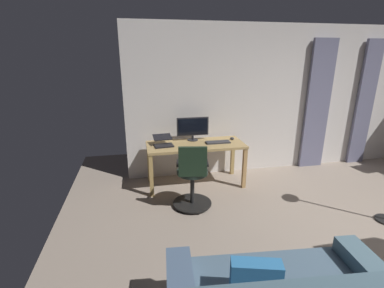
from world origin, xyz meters
The scene contains 9 objects.
back_room_partition centered at (0.00, -2.76, 1.31)m, with size 6.25×0.10×2.63m, color silver.
curtain_left_panel centered at (-1.43, -2.65, 1.19)m, with size 0.35×0.06×2.39m, color slate.
curtain_right_panel centered at (-0.41, -2.65, 1.19)m, with size 0.47×0.06×2.39m, color slate.
desk centered at (2.01, -2.29, 0.63)m, with size 1.59×0.65×0.72m.
office_chair centered at (2.21, -1.54, 0.46)m, with size 0.56×0.56×0.97m.
computer_monitor centered at (2.01, -2.49, 0.94)m, with size 0.54×0.18×0.39m.
computer_keyboard centered at (1.64, -2.26, 0.73)m, with size 0.40×0.14×0.02m, color #333338.
laptop centered at (2.53, -2.30, 0.77)m, with size 0.32×0.34×0.15m.
computer_mouse centered at (1.34, -2.40, 0.74)m, with size 0.06×0.10×0.04m, color #333338.
Camera 1 is at (2.92, 1.93, 2.09)m, focal length 25.96 mm.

